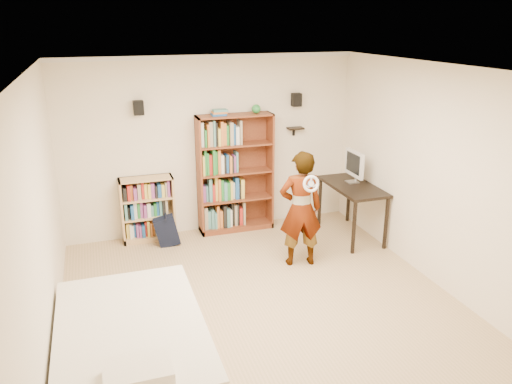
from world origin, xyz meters
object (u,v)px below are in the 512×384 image
Objects in this scene: low_bookshelf at (148,209)px; computer_desk at (351,211)px; daybed at (132,341)px; tall_bookshelf at (235,174)px; person at (301,209)px.

low_bookshelf is 3.08m from computer_desk.
tall_bookshelf is at bearing 57.70° from daybed.
person is (2.37, 1.54, 0.48)m from daybed.
daybed is at bearing -99.72° from low_bookshelf.
low_bookshelf reaches higher than daybed.
low_bookshelf is 0.46× the size of daybed.
computer_desk is 4.08m from daybed.
tall_bookshelf reaches higher than low_bookshelf.
computer_desk is (1.60, -0.82, -0.50)m from tall_bookshelf.
daybed is at bearing -122.30° from tall_bookshelf.
low_bookshelf is at bearing 179.06° from tall_bookshelf.
computer_desk is 0.77× the size of person.
computer_desk reaches higher than daybed.
computer_desk is at bearing 31.76° from daybed.
tall_bookshelf is 3.56m from daybed.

